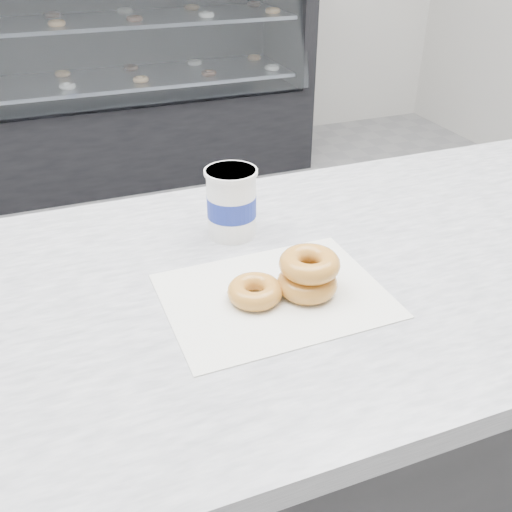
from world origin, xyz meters
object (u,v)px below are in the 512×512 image
Objects in this scene: donut_stack at (308,274)px; coffee_cup at (232,202)px; display_case at (103,95)px; counter at (294,448)px; donut_single at (255,291)px.

coffee_cup is at bearing 102.19° from donut_stack.
donut_stack is at bearing -90.49° from display_case.
display_case reaches higher than counter.
donut_single is at bearing -92.24° from display_case.
display_case is at bearing 89.51° from donut_stack.
display_case reaches higher than coffee_cup.
counter is 0.54m from coffee_cup.
donut_stack is at bearing -6.39° from donut_single.
counter is 0.49m from donut_stack.
counter is 23.92× the size of coffee_cup.
donut_single is 0.65× the size of donut_stack.
donut_stack reaches higher than counter.
coffee_cup reaches higher than donut_single.
display_case is 2.61m from coffee_cup.
counter is 1.28× the size of display_case.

